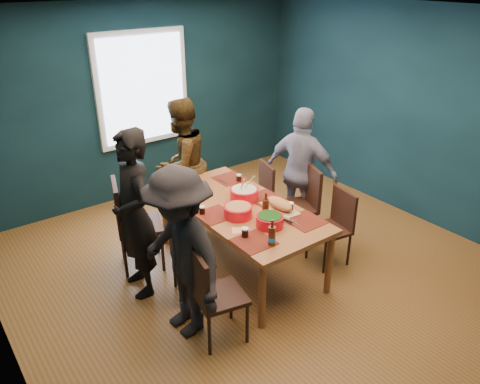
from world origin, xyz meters
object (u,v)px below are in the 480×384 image
(chair_left_far, at_px, (130,219))
(person_far_left, at_px, (134,215))
(person_back, at_px, (181,164))
(chair_left_mid, at_px, (184,253))
(bowl_salad, at_px, (238,211))
(dining_table, at_px, (240,212))
(chair_right_far, at_px, (259,192))
(chair_left_near, at_px, (211,290))
(chair_right_near, at_px, (336,222))
(person_near_left, at_px, (181,254))
(chair_right_mid, at_px, (303,199))
(bowl_dumpling, at_px, (244,194))
(bowl_herbs, at_px, (270,220))
(cutting_board, at_px, (280,205))
(person_right, at_px, (302,172))

(chair_left_far, distance_m, person_far_left, 0.51)
(chair_left_far, height_order, person_back, person_back)
(chair_left_mid, height_order, bowl_salad, bowl_salad)
(dining_table, bearing_deg, chair_right_far, 37.94)
(chair_left_near, relative_size, chair_right_near, 1.08)
(chair_left_mid, distance_m, person_near_left, 0.57)
(chair_left_near, bearing_deg, person_far_left, 111.47)
(chair_right_mid, bearing_deg, bowl_dumpling, -167.65)
(chair_left_mid, height_order, bowl_herbs, bowl_herbs)
(person_near_left, bearing_deg, chair_right_far, 118.52)
(chair_left_far, relative_size, person_near_left, 0.64)
(bowl_dumpling, bearing_deg, chair_right_mid, -7.51)
(chair_left_mid, xyz_separation_m, chair_right_far, (1.47, 0.64, 0.00))
(cutting_board, bearing_deg, chair_right_near, -15.29)
(chair_right_mid, height_order, bowl_dumpling, bowl_dumpling)
(chair_right_far, distance_m, person_far_left, 1.84)
(person_right, height_order, bowl_salad, person_right)
(chair_left_far, relative_size, bowl_dumpling, 3.34)
(chair_left_mid, bearing_deg, person_near_left, -102.36)
(chair_right_near, xyz_separation_m, cutting_board, (-0.64, 0.23, 0.31))
(chair_left_far, bearing_deg, cutting_board, -20.50)
(chair_left_far, relative_size, chair_right_near, 1.21)
(dining_table, bearing_deg, chair_left_mid, -173.47)
(chair_left_mid, bearing_deg, chair_left_near, -81.40)
(bowl_dumpling, xyz_separation_m, bowl_herbs, (-0.15, -0.62, -0.01))
(chair_right_far, xyz_separation_m, person_right, (0.38, -0.33, 0.29))
(chair_left_mid, xyz_separation_m, person_back, (0.77, 1.34, 0.32))
(dining_table, relative_size, cutting_board, 3.60)
(chair_right_mid, height_order, chair_right_near, chair_right_mid)
(person_back, relative_size, bowl_herbs, 6.06)
(chair_right_mid, bearing_deg, person_back, 146.16)
(bowl_herbs, bearing_deg, chair_left_far, 127.31)
(bowl_dumpling, bearing_deg, bowl_herbs, -103.77)
(dining_table, height_order, bowl_salad, bowl_salad)
(chair_right_near, height_order, person_back, person_back)
(dining_table, height_order, chair_right_far, chair_right_far)
(person_back, height_order, bowl_dumpling, person_back)
(person_right, bearing_deg, person_far_left, 67.35)
(chair_right_mid, xyz_separation_m, cutting_board, (-0.65, -0.31, 0.25))
(chair_right_far, relative_size, person_right, 0.55)
(chair_left_near, relative_size, bowl_herbs, 3.38)
(dining_table, distance_m, person_near_left, 1.14)
(chair_left_near, distance_m, chair_right_far, 2.08)
(chair_right_near, bearing_deg, cutting_board, 169.58)
(cutting_board, bearing_deg, chair_right_far, 67.98)
(chair_left_near, relative_size, bowl_salad, 3.17)
(person_near_left, height_order, bowl_salad, person_near_left)
(chair_left_mid, height_order, bowl_dumpling, bowl_dumpling)
(bowl_dumpling, relative_size, cutting_board, 0.56)
(chair_left_mid, height_order, person_far_left, person_far_left)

